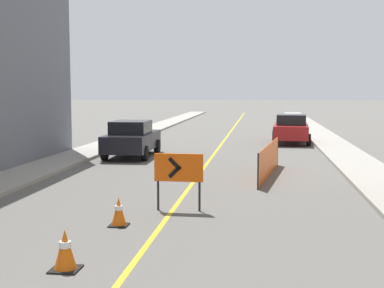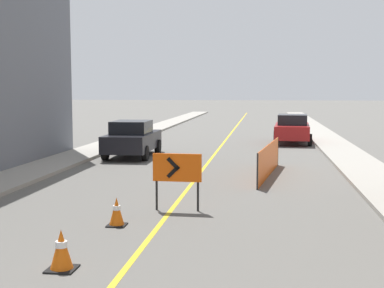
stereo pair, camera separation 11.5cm
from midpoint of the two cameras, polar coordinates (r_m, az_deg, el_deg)
lane_stripe at (r=31.65m, az=3.77°, el=0.50°), size 0.12×71.62×0.01m
sidewalk_left at (r=32.58m, az=-6.56°, el=0.73°), size 1.88×71.62×0.13m
sidewalk_right at (r=31.78m, az=14.37°, el=0.46°), size 1.88×71.62×0.13m
traffic_cone_fourth at (r=9.15m, az=-13.40°, el=-10.94°), size 0.47×0.47×0.68m
traffic_cone_fifth at (r=11.78m, az=-7.76°, el=-7.18°), size 0.40×0.40×0.63m
arrow_barricade_primary at (r=12.99m, az=-1.35°, el=-2.78°), size 1.20×0.10×1.40m
safety_mesh_fence at (r=18.47m, az=8.39°, el=-1.70°), size 0.76×5.36×1.09m
parked_car_curb_near at (r=23.57m, az=-6.23°, el=0.58°), size 1.94×4.33×1.59m
parked_car_curb_mid at (r=29.71m, az=10.74°, el=1.60°), size 2.03×4.39×1.59m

